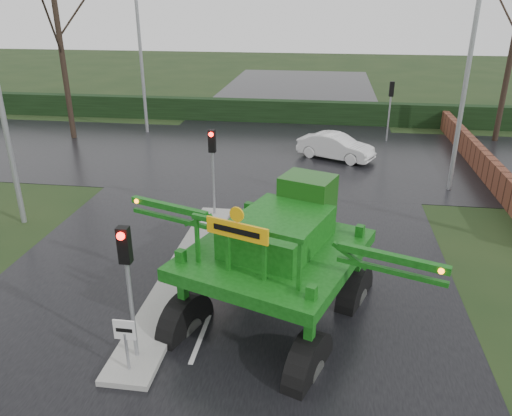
# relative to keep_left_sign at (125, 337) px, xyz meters

# --- Properties ---
(ground) EXTENTS (140.00, 140.00, 0.00)m
(ground) POSITION_rel_keep_left_sign_xyz_m (1.30, 1.50, -1.06)
(ground) COLOR black
(ground) RESTS_ON ground
(road_main) EXTENTS (14.00, 80.00, 0.02)m
(road_main) POSITION_rel_keep_left_sign_xyz_m (1.30, 11.50, -1.05)
(road_main) COLOR black
(road_main) RESTS_ON ground
(road_cross) EXTENTS (80.00, 12.00, 0.02)m
(road_cross) POSITION_rel_keep_left_sign_xyz_m (1.30, 17.50, -1.05)
(road_cross) COLOR black
(road_cross) RESTS_ON ground
(median_island) EXTENTS (1.20, 10.00, 0.16)m
(median_island) POSITION_rel_keep_left_sign_xyz_m (0.00, 4.50, -0.97)
(median_island) COLOR gray
(median_island) RESTS_ON ground
(hedge_row) EXTENTS (44.00, 0.90, 1.50)m
(hedge_row) POSITION_rel_keep_left_sign_xyz_m (1.30, 25.50, -0.31)
(hedge_row) COLOR black
(hedge_row) RESTS_ON ground
(brick_wall) EXTENTS (0.40, 20.00, 1.20)m
(brick_wall) POSITION_rel_keep_left_sign_xyz_m (11.80, 17.50, -0.46)
(brick_wall) COLOR #592D1E
(brick_wall) RESTS_ON ground
(keep_left_sign) EXTENTS (0.50, 0.07, 1.35)m
(keep_left_sign) POSITION_rel_keep_left_sign_xyz_m (0.00, 0.00, 0.00)
(keep_left_sign) COLOR gray
(keep_left_sign) RESTS_ON ground
(traffic_signal_near) EXTENTS (0.26, 0.33, 3.52)m
(traffic_signal_near) POSITION_rel_keep_left_sign_xyz_m (0.00, 0.49, 1.53)
(traffic_signal_near) COLOR gray
(traffic_signal_near) RESTS_ON ground
(traffic_signal_mid) EXTENTS (0.26, 0.33, 3.52)m
(traffic_signal_mid) POSITION_rel_keep_left_sign_xyz_m (0.00, 8.99, 1.53)
(traffic_signal_mid) COLOR gray
(traffic_signal_mid) RESTS_ON ground
(traffic_signal_far) EXTENTS (0.26, 0.33, 3.52)m
(traffic_signal_far) POSITION_rel_keep_left_sign_xyz_m (7.80, 21.51, 1.53)
(traffic_signal_far) COLOR gray
(traffic_signal_far) RESTS_ON ground
(street_light_left_near) EXTENTS (3.85, 0.30, 10.00)m
(street_light_left_near) POSITION_rel_keep_left_sign_xyz_m (-6.89, 7.50, 4.93)
(street_light_left_near) COLOR gray
(street_light_left_near) RESTS_ON ground
(street_light_right) EXTENTS (3.85, 0.30, 10.00)m
(street_light_right) POSITION_rel_keep_left_sign_xyz_m (9.49, 13.50, 4.93)
(street_light_right) COLOR gray
(street_light_right) RESTS_ON ground
(street_light_left_far) EXTENTS (3.85, 0.30, 10.00)m
(street_light_left_far) POSITION_rel_keep_left_sign_xyz_m (-6.89, 21.50, 4.93)
(street_light_left_far) COLOR gray
(street_light_left_far) RESTS_ON ground
(tree_left_far) EXTENTS (7.70, 7.70, 13.26)m
(tree_left_far) POSITION_rel_keep_left_sign_xyz_m (-11.20, 19.50, 6.09)
(tree_left_far) COLOR black
(tree_left_far) RESTS_ON ground
(crop_sprayer) EXTENTS (8.21, 6.43, 4.84)m
(crop_sprayer) POSITION_rel_keep_left_sign_xyz_m (0.88, 2.09, 1.23)
(crop_sprayer) COLOR black
(crop_sprayer) RESTS_ON ground
(white_sedan) EXTENTS (4.27, 2.98, 1.33)m
(white_sedan) POSITION_rel_keep_left_sign_xyz_m (4.73, 17.42, -1.06)
(white_sedan) COLOR white
(white_sedan) RESTS_ON ground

